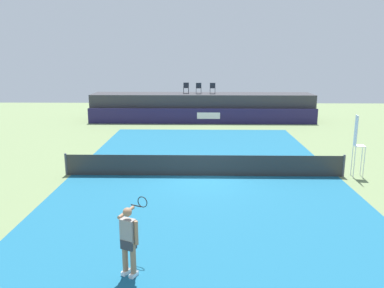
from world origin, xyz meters
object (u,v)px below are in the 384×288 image
Objects in this scene: spectator_chair_left at (199,88)px; tennis_player at (129,239)px; net_post_near at (66,164)px; tennis_ball at (269,171)px; spectator_chair_center at (213,88)px; umpire_chair at (357,142)px; spectator_chair_far_left at (186,87)px; net_post_far at (344,166)px.

spectator_chair_left is 0.50× the size of tennis_player.
tennis_ball is at bearing 4.49° from net_post_near.
spectator_chair_center is 16.36m from umpire_chair.
spectator_chair_far_left is 0.89× the size of net_post_far.
spectator_chair_center reaches higher than tennis_ball.
spectator_chair_far_left is 2.19m from spectator_chair_center.
net_post_far is at bearing -13.05° from tennis_ball.
net_post_far is (12.40, 0.00, 0.00)m from net_post_near.
spectator_chair_far_left is at bearing 174.07° from spectator_chair_center.
spectator_chair_left is at bearing 113.10° from net_post_far.
tennis_player is (-8.59, -8.09, -0.63)m from umpire_chair.
spectator_chair_far_left is 0.89× the size of net_post_near.
spectator_chair_far_left reaches higher than tennis_ball.
net_post_far is 3.26m from tennis_ball.
spectator_chair_center is (2.18, -0.23, 0.00)m from spectator_chair_far_left.
tennis_ball is at bearing -81.35° from spectator_chair_center.
spectator_chair_far_left is 1.07m from spectator_chair_left.
spectator_chair_far_left is 0.32× the size of umpire_chair.
umpire_chair reaches higher than tennis_player.
tennis_ball is (9.26, 0.73, -0.46)m from net_post_near.
net_post_near is at bearing 180.00° from net_post_far.
tennis_ball is (2.21, -14.52, -2.66)m from spectator_chair_center.
net_post_far is (5.35, -15.25, -2.19)m from spectator_chair_center.
spectator_chair_left is at bearing 68.77° from net_post_near.
net_post_far is at bearing 0.00° from net_post_near.
spectator_chair_left is 13.06× the size of tennis_ball.
spectator_chair_left is 15.11m from tennis_ball.
spectator_chair_left reaches higher than net_post_far.
spectator_chair_center is at bearing 83.29° from tennis_player.
spectator_chair_far_left is 15.61m from tennis_ball.
spectator_chair_far_left is at bearing 106.56° from tennis_ball.
spectator_chair_left reaches higher than net_post_near.
net_post_near and net_post_far have the same top height.
spectator_chair_left reaches higher than umpire_chair.
spectator_chair_far_left is 17.35m from net_post_far.
tennis_ball is (-3.14, 0.73, -0.46)m from net_post_far.
spectator_chair_center is 16.94m from net_post_near.
spectator_chair_far_left is at bearing 117.42° from umpire_chair.
umpire_chair is at bearing 43.27° from tennis_player.
tennis_player is (-1.60, -23.29, -1.73)m from spectator_chair_left.
net_post_near reaches higher than tennis_ball.
tennis_player is (4.30, -8.08, 0.46)m from net_post_near.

